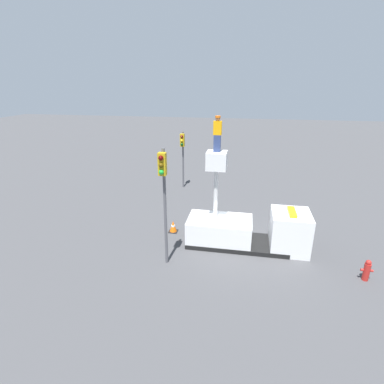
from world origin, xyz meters
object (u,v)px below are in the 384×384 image
traffic_cone_rear (173,226)px  worker (217,134)px  bucket_truck (247,229)px  fire_hydrant (367,270)px  traffic_light_pole (164,186)px  traffic_light_across (183,149)px

traffic_cone_rear → worker: bearing=-17.3°
bucket_truck → traffic_cone_rear: size_ratio=9.11×
traffic_cone_rear → fire_hydrant: bearing=-16.9°
traffic_light_pole → traffic_light_across: traffic_light_pole is taller
bucket_truck → traffic_light_pole: size_ratio=1.12×
worker → traffic_light_across: 9.70m
worker → traffic_light_pole: 3.82m
traffic_light_across → fire_hydrant: size_ratio=4.56×
worker → fire_hydrant: size_ratio=1.71×
traffic_light_pole → fire_hydrant: (9.14, 0.41, -3.53)m
bucket_truck → fire_hydrant: bucket_truck is taller
traffic_light_pole → traffic_cone_rear: size_ratio=8.16×
worker → fire_hydrant: bearing=-16.8°
traffic_light_across → traffic_cone_rear: traffic_light_across is taller
worker → traffic_light_across: bearing=112.9°
worker → traffic_light_pole: size_ratio=0.31×
bucket_truck → traffic_light_across: size_ratio=1.37×
bucket_truck → traffic_cone_rear: 4.42m
fire_hydrant → traffic_cone_rear: (-9.60, 2.92, -0.17)m
traffic_light_pole → traffic_light_across: size_ratio=1.22×
fire_hydrant → traffic_cone_rear: 10.04m
bucket_truck → traffic_light_pole: bearing=-146.5°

